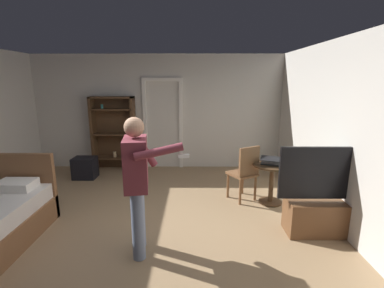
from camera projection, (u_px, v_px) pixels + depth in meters
name	position (u px, v px, depth m)	size (l,w,h in m)	color
ground_plane	(133.00, 234.00, 3.79)	(6.68, 6.68, 0.00)	#997A56
wall_back	(159.00, 112.00, 6.50)	(6.00, 0.12, 2.66)	beige
wall_right	(359.00, 140.00, 3.47)	(0.12, 6.32, 2.66)	beige
doorway_frame	(163.00, 117.00, 6.45)	(0.93, 0.08, 2.13)	white
bookshelf	(114.00, 130.00, 6.38)	(0.99, 0.32, 1.72)	#4C331E
tv_flatscreen	(321.00, 207.00, 3.74)	(1.22, 0.40, 1.24)	brown
side_table	(272.00, 177.00, 4.65)	(0.65, 0.65, 0.70)	#4C331E
laptop	(271.00, 162.00, 4.55)	(0.42, 0.42, 0.15)	black
bottle_on_table	(283.00, 159.00, 4.49)	(0.06, 0.06, 0.27)	#354D0E
wooden_chair	(245.00, 171.00, 4.73)	(0.58, 0.58, 0.99)	brown
person_blue_shirt	(137.00, 177.00, 3.18)	(0.79, 0.64, 1.68)	slate
suitcase_dark	(85.00, 168.00, 5.91)	(0.47, 0.37, 0.46)	black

